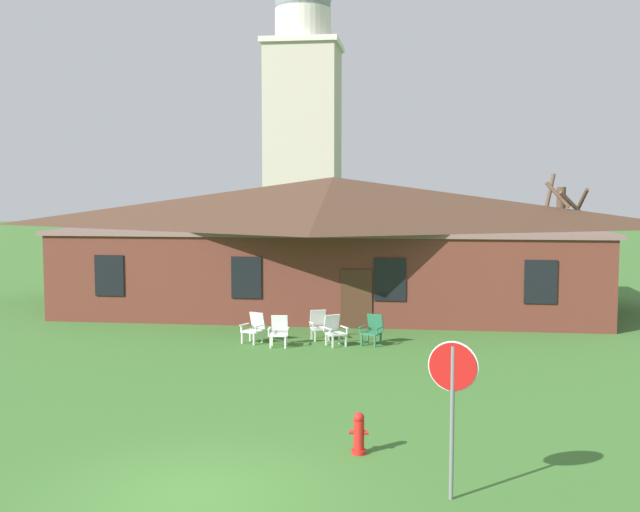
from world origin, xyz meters
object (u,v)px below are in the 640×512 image
(stop_sign, at_px, (453,387))
(lawn_chair_right_end, at_px, (373,329))
(lawn_chair_by_porch, at_px, (254,327))
(lawn_chair_left_end, at_px, (319,324))
(fire_hydrant, at_px, (359,434))
(lawn_chair_near_door, at_px, (279,330))
(lawn_chair_middle, at_px, (334,330))

(stop_sign, height_order, lawn_chair_right_end, stop_sign)
(lawn_chair_by_porch, bearing_deg, stop_sign, -64.37)
(lawn_chair_by_porch, height_order, lawn_chair_left_end, same)
(lawn_chair_right_end, height_order, fire_hydrant, lawn_chair_right_end)
(lawn_chair_by_porch, xyz_separation_m, fire_hydrant, (4.15, -10.10, -0.12))
(fire_hydrant, bearing_deg, lawn_chair_near_door, 108.73)
(lawn_chair_near_door, xyz_separation_m, lawn_chair_left_end, (1.11, 1.25, 0.00))
(lawn_chair_left_end, distance_m, lawn_chair_right_end, 1.91)
(lawn_chair_left_end, height_order, lawn_chair_middle, same)
(lawn_chair_middle, bearing_deg, lawn_chair_left_end, 123.81)
(lawn_chair_near_door, distance_m, fire_hydrant, 10.16)
(lawn_chair_by_porch, xyz_separation_m, lawn_chair_right_end, (3.80, 0.12, 0.00))
(lawn_chair_near_door, height_order, lawn_chair_right_end, same)
(lawn_chair_by_porch, height_order, lawn_chair_middle, same)
(lawn_chair_left_end, bearing_deg, lawn_chair_near_door, -131.53)
(lawn_chair_near_door, xyz_separation_m, fire_hydrant, (3.26, -9.62, -0.12))
(lawn_chair_middle, xyz_separation_m, fire_hydrant, (1.55, -9.98, -0.12))
(lawn_chair_by_porch, distance_m, lawn_chair_right_end, 3.81)
(lawn_chair_left_end, relative_size, lawn_chair_right_end, 1.00)
(lawn_chair_left_end, bearing_deg, stop_sign, -73.58)
(lawn_chair_middle, height_order, lawn_chair_right_end, same)
(lawn_chair_left_end, relative_size, lawn_chair_middle, 1.00)
(lawn_chair_middle, bearing_deg, lawn_chair_near_door, -168.13)
(lawn_chair_near_door, xyz_separation_m, lawn_chair_right_end, (2.91, 0.61, 0.00))
(stop_sign, relative_size, lawn_chair_middle, 2.66)
(stop_sign, bearing_deg, lawn_chair_near_door, 112.90)
(lawn_chair_middle, distance_m, fire_hydrant, 10.10)
(lawn_chair_by_porch, relative_size, lawn_chair_left_end, 1.00)
(lawn_chair_left_end, distance_m, fire_hydrant, 11.08)
(lawn_chair_left_end, xyz_separation_m, lawn_chair_middle, (0.60, -0.89, 0.00))
(lawn_chair_near_door, relative_size, lawn_chair_right_end, 1.00)
(stop_sign, relative_size, lawn_chair_by_porch, 2.66)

